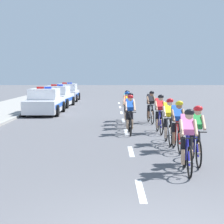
{
  "coord_description": "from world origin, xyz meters",
  "views": [
    {
      "loc": [
        -0.57,
        -5.05,
        2.29
      ],
      "look_at": [
        -0.53,
        7.48,
        1.1
      ],
      "focal_mm": 63.44,
      "sensor_mm": 36.0,
      "label": 1
    }
  ],
  "objects_px": {
    "cyclist_fourth": "(167,120)",
    "cyclist_ninth": "(149,106)",
    "cyclist_tenth": "(126,107)",
    "police_car_third": "(66,93)",
    "cyclist_fifth": "(128,114)",
    "cyclist_eighth": "(126,105)",
    "police_car_second": "(56,97)",
    "cyclist_seventh": "(158,113)",
    "cyclist_sixth": "(128,110)",
    "cyclist_second": "(194,134)",
    "cyclist_third": "(176,125)",
    "police_car_nearest": "(43,102)",
    "cyclist_lead": "(186,140)"
  },
  "relations": [
    {
      "from": "cyclist_sixth",
      "to": "police_car_second",
      "type": "relative_size",
      "value": 0.38
    },
    {
      "from": "cyclist_third",
      "to": "cyclist_fifth",
      "type": "height_order",
      "value": "same"
    },
    {
      "from": "cyclist_seventh",
      "to": "police_car_nearest",
      "type": "distance_m",
      "value": 9.37
    },
    {
      "from": "cyclist_fourth",
      "to": "police_car_second",
      "type": "distance_m",
      "value": 16.2
    },
    {
      "from": "cyclist_eighth",
      "to": "police_car_third",
      "type": "height_order",
      "value": "police_car_third"
    },
    {
      "from": "police_car_second",
      "to": "cyclist_second",
      "type": "bearing_deg",
      "value": -71.57
    },
    {
      "from": "cyclist_lead",
      "to": "cyclist_tenth",
      "type": "bearing_deg",
      "value": 96.56
    },
    {
      "from": "police_car_nearest",
      "to": "police_car_third",
      "type": "bearing_deg",
      "value": 90.0
    },
    {
      "from": "cyclist_fourth",
      "to": "police_car_third",
      "type": "distance_m",
      "value": 22.13
    },
    {
      "from": "cyclist_lead",
      "to": "cyclist_ninth",
      "type": "xyz_separation_m",
      "value": [
        0.08,
        9.58,
        0.0
      ]
    },
    {
      "from": "cyclist_lead",
      "to": "cyclist_tenth",
      "type": "distance_m",
      "value": 9.07
    },
    {
      "from": "police_car_nearest",
      "to": "cyclist_eighth",
      "type": "bearing_deg",
      "value": -35.65
    },
    {
      "from": "cyclist_lead",
      "to": "cyclist_seventh",
      "type": "relative_size",
      "value": 1.0
    },
    {
      "from": "cyclist_second",
      "to": "police_car_nearest",
      "type": "relative_size",
      "value": 0.39
    },
    {
      "from": "cyclist_sixth",
      "to": "cyclist_seventh",
      "type": "height_order",
      "value": "same"
    },
    {
      "from": "police_car_second",
      "to": "cyclist_fifth",
      "type": "bearing_deg",
      "value": -70.59
    },
    {
      "from": "cyclist_fifth",
      "to": "cyclist_eighth",
      "type": "relative_size",
      "value": 1.0
    },
    {
      "from": "cyclist_tenth",
      "to": "police_car_second",
      "type": "relative_size",
      "value": 0.38
    },
    {
      "from": "cyclist_fifth",
      "to": "cyclist_ninth",
      "type": "relative_size",
      "value": 1.0
    },
    {
      "from": "cyclist_fifth",
      "to": "cyclist_seventh",
      "type": "relative_size",
      "value": 1.0
    },
    {
      "from": "cyclist_second",
      "to": "cyclist_lead",
      "type": "bearing_deg",
      "value": -112.52
    },
    {
      "from": "police_car_nearest",
      "to": "police_car_third",
      "type": "xyz_separation_m",
      "value": [
        0.0,
        11.57,
        0.0
      ]
    },
    {
      "from": "cyclist_second",
      "to": "police_car_nearest",
      "type": "distance_m",
      "value": 14.11
    },
    {
      "from": "cyclist_tenth",
      "to": "cyclist_lead",
      "type": "bearing_deg",
      "value": -83.44
    },
    {
      "from": "cyclist_sixth",
      "to": "cyclist_ninth",
      "type": "height_order",
      "value": "same"
    },
    {
      "from": "cyclist_third",
      "to": "cyclist_eighth",
      "type": "xyz_separation_m",
      "value": [
        -1.22,
        7.65,
        0.0
      ]
    },
    {
      "from": "cyclist_sixth",
      "to": "cyclist_eighth",
      "type": "height_order",
      "value": "same"
    },
    {
      "from": "cyclist_seventh",
      "to": "cyclist_ninth",
      "type": "relative_size",
      "value": 1.0
    },
    {
      "from": "cyclist_fifth",
      "to": "cyclist_eighth",
      "type": "bearing_deg",
      "value": 89.21
    },
    {
      "from": "cyclist_tenth",
      "to": "police_car_third",
      "type": "height_order",
      "value": "police_car_third"
    },
    {
      "from": "cyclist_second",
      "to": "cyclist_eighth",
      "type": "xyz_separation_m",
      "value": [
        -1.4,
        9.43,
        0.0
      ]
    },
    {
      "from": "cyclist_ninth",
      "to": "cyclist_tenth",
      "type": "xyz_separation_m",
      "value": [
        -1.12,
        -0.57,
        0.0
      ]
    },
    {
      "from": "cyclist_seventh",
      "to": "cyclist_second",
      "type": "bearing_deg",
      "value": -86.99
    },
    {
      "from": "cyclist_lead",
      "to": "cyclist_sixth",
      "type": "height_order",
      "value": "same"
    },
    {
      "from": "police_car_third",
      "to": "cyclist_tenth",
      "type": "bearing_deg",
      "value": -74.21
    },
    {
      "from": "cyclist_fourth",
      "to": "cyclist_ninth",
      "type": "height_order",
      "value": "same"
    },
    {
      "from": "police_car_second",
      "to": "police_car_third",
      "type": "xyz_separation_m",
      "value": [
        0.0,
        6.23,
        0.0
      ]
    },
    {
      "from": "cyclist_second",
      "to": "cyclist_seventh",
      "type": "xyz_separation_m",
      "value": [
        -0.28,
        5.36,
        0.0
      ]
    },
    {
      "from": "cyclist_fourth",
      "to": "cyclist_ninth",
      "type": "distance_m",
      "value": 5.67
    },
    {
      "from": "cyclist_sixth",
      "to": "cyclist_ninth",
      "type": "distance_m",
      "value": 2.17
    },
    {
      "from": "cyclist_third",
      "to": "police_car_nearest",
      "type": "relative_size",
      "value": 0.39
    },
    {
      "from": "cyclist_sixth",
      "to": "cyclist_eighth",
      "type": "bearing_deg",
      "value": 90.09
    },
    {
      "from": "cyclist_eighth",
      "to": "police_car_nearest",
      "type": "height_order",
      "value": "police_car_nearest"
    },
    {
      "from": "cyclist_fourth",
      "to": "police_car_second",
      "type": "xyz_separation_m",
      "value": [
        -5.75,
        15.14,
        -0.11
      ]
    },
    {
      "from": "cyclist_fourth",
      "to": "police_car_nearest",
      "type": "height_order",
      "value": "police_car_nearest"
    },
    {
      "from": "cyclist_lead",
      "to": "cyclist_fourth",
      "type": "relative_size",
      "value": 1.0
    },
    {
      "from": "cyclist_sixth",
      "to": "police_car_second",
      "type": "distance_m",
      "value": 12.27
    },
    {
      "from": "cyclist_fourth",
      "to": "cyclist_sixth",
      "type": "distance_m",
      "value": 3.95
    },
    {
      "from": "cyclist_second",
      "to": "police_car_third",
      "type": "relative_size",
      "value": 0.39
    },
    {
      "from": "police_car_nearest",
      "to": "cyclist_seventh",
      "type": "bearing_deg",
      "value": -52.14
    }
  ]
}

